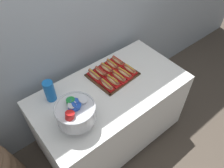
{
  "coord_description": "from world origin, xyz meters",
  "views": [
    {
      "loc": [
        -0.84,
        -1.05,
        2.27
      ],
      "look_at": [
        -0.0,
        -0.03,
        0.87
      ],
      "focal_mm": 35.51,
      "sensor_mm": 36.0,
      "label": 1
    }
  ],
  "objects_px": {
    "hot_dog_7": "(107,68)",
    "hot_dog_9": "(118,61)",
    "serving_tray": "(113,75)",
    "hot_dog_5": "(95,75)",
    "hot_dog_4": "(130,69)",
    "hot_dog_6": "(101,72)",
    "cup_stack": "(50,91)",
    "hot_dog_8": "(112,65)",
    "buffet_table": "(111,113)",
    "hot_dog_2": "(119,77)",
    "hot_dog_3": "(124,73)",
    "punch_bowl": "(76,112)",
    "hot_dog_0": "(107,85)",
    "hot_dog_1": "(113,81)"
  },
  "relations": [
    {
      "from": "hot_dog_5",
      "to": "hot_dog_7",
      "type": "xyz_separation_m",
      "value": [
        0.15,
        0.01,
        -0.0
      ]
    },
    {
      "from": "hot_dog_7",
      "to": "hot_dog_9",
      "type": "relative_size",
      "value": 1.02
    },
    {
      "from": "punch_bowl",
      "to": "hot_dog_3",
      "type": "bearing_deg",
      "value": 15.1
    },
    {
      "from": "hot_dog_2",
      "to": "hot_dog_9",
      "type": "xyz_separation_m",
      "value": [
        0.14,
        0.18,
        -0.0
      ]
    },
    {
      "from": "punch_bowl",
      "to": "hot_dog_8",
      "type": "bearing_deg",
      "value": 28.34
    },
    {
      "from": "buffet_table",
      "to": "hot_dog_8",
      "type": "relative_size",
      "value": 8.82
    },
    {
      "from": "hot_dog_2",
      "to": "hot_dog_7",
      "type": "relative_size",
      "value": 1.09
    },
    {
      "from": "hot_dog_3",
      "to": "punch_bowl",
      "type": "bearing_deg",
      "value": -164.9
    },
    {
      "from": "serving_tray",
      "to": "hot_dog_7",
      "type": "distance_m",
      "value": 0.09
    },
    {
      "from": "hot_dog_4",
      "to": "hot_dog_9",
      "type": "distance_m",
      "value": 0.17
    },
    {
      "from": "hot_dog_8",
      "to": "hot_dog_7",
      "type": "bearing_deg",
      "value": -175.26
    },
    {
      "from": "hot_dog_0",
      "to": "hot_dog_2",
      "type": "xyz_separation_m",
      "value": [
        0.15,
        0.01,
        0.0
      ]
    },
    {
      "from": "hot_dog_9",
      "to": "punch_bowl",
      "type": "relative_size",
      "value": 0.53
    },
    {
      "from": "hot_dog_0",
      "to": "hot_dog_3",
      "type": "distance_m",
      "value": 0.23
    },
    {
      "from": "hot_dog_4",
      "to": "hot_dog_5",
      "type": "distance_m",
      "value": 0.34
    },
    {
      "from": "hot_dog_3",
      "to": "hot_dog_4",
      "type": "bearing_deg",
      "value": 4.74
    },
    {
      "from": "hot_dog_2",
      "to": "hot_dog_7",
      "type": "distance_m",
      "value": 0.17
    },
    {
      "from": "hot_dog_5",
      "to": "hot_dog_8",
      "type": "height_order",
      "value": "hot_dog_5"
    },
    {
      "from": "hot_dog_8",
      "to": "hot_dog_6",
      "type": "bearing_deg",
      "value": -175.26
    },
    {
      "from": "hot_dog_6",
      "to": "cup_stack",
      "type": "bearing_deg",
      "value": 176.92
    },
    {
      "from": "serving_tray",
      "to": "hot_dog_5",
      "type": "xyz_separation_m",
      "value": [
        -0.16,
        0.07,
        0.03
      ]
    },
    {
      "from": "buffet_table",
      "to": "hot_dog_1",
      "type": "height_order",
      "value": "hot_dog_1"
    },
    {
      "from": "hot_dog_3",
      "to": "buffet_table",
      "type": "bearing_deg",
      "value": -166.29
    },
    {
      "from": "buffet_table",
      "to": "hot_dog_2",
      "type": "height_order",
      "value": "hot_dog_2"
    },
    {
      "from": "hot_dog_6",
      "to": "hot_dog_3",
      "type": "bearing_deg",
      "value": -42.99
    },
    {
      "from": "hot_dog_0",
      "to": "hot_dog_5",
      "type": "distance_m",
      "value": 0.17
    },
    {
      "from": "punch_bowl",
      "to": "cup_stack",
      "type": "distance_m",
      "value": 0.36
    },
    {
      "from": "hot_dog_0",
      "to": "cup_stack",
      "type": "xyz_separation_m",
      "value": [
        -0.45,
        0.2,
        0.06
      ]
    },
    {
      "from": "buffet_table",
      "to": "hot_dog_6",
      "type": "relative_size",
      "value": 9.21
    },
    {
      "from": "hot_dog_6",
      "to": "hot_dog_8",
      "type": "xyz_separation_m",
      "value": [
        0.15,
        0.01,
        0.0
      ]
    },
    {
      "from": "hot_dog_0",
      "to": "hot_dog_6",
      "type": "height_order",
      "value": "hot_dog_0"
    },
    {
      "from": "hot_dog_2",
      "to": "hot_dog_5",
      "type": "bearing_deg",
      "value": 137.01
    },
    {
      "from": "hot_dog_7",
      "to": "hot_dog_8",
      "type": "relative_size",
      "value": 1.02
    },
    {
      "from": "buffet_table",
      "to": "cup_stack",
      "type": "bearing_deg",
      "value": 153.82
    },
    {
      "from": "hot_dog_0",
      "to": "cup_stack",
      "type": "distance_m",
      "value": 0.5
    },
    {
      "from": "hot_dog_3",
      "to": "hot_dog_4",
      "type": "distance_m",
      "value": 0.08
    },
    {
      "from": "hot_dog_3",
      "to": "hot_dog_6",
      "type": "height_order",
      "value": "same"
    },
    {
      "from": "hot_dog_5",
      "to": "hot_dog_9",
      "type": "xyz_separation_m",
      "value": [
        0.3,
        0.02,
        -0.0
      ]
    },
    {
      "from": "serving_tray",
      "to": "hot_dog_1",
      "type": "bearing_deg",
      "value": -127.54
    },
    {
      "from": "buffet_table",
      "to": "hot_dog_1",
      "type": "bearing_deg",
      "value": 33.6
    },
    {
      "from": "buffet_table",
      "to": "hot_dog_0",
      "type": "relative_size",
      "value": 8.93
    },
    {
      "from": "hot_dog_5",
      "to": "hot_dog_6",
      "type": "distance_m",
      "value": 0.08
    },
    {
      "from": "hot_dog_4",
      "to": "cup_stack",
      "type": "distance_m",
      "value": 0.77
    },
    {
      "from": "hot_dog_8",
      "to": "cup_stack",
      "type": "relative_size",
      "value": 0.82
    },
    {
      "from": "hot_dog_2",
      "to": "hot_dog_6",
      "type": "relative_size",
      "value": 1.16
    },
    {
      "from": "hot_dog_4",
      "to": "hot_dog_8",
      "type": "height_order",
      "value": "same"
    },
    {
      "from": "hot_dog_9",
      "to": "hot_dog_5",
      "type": "bearing_deg",
      "value": -175.26
    },
    {
      "from": "hot_dog_4",
      "to": "hot_dog_5",
      "type": "xyz_separation_m",
      "value": [
        -0.31,
        0.14,
        0.0
      ]
    },
    {
      "from": "hot_dog_2",
      "to": "hot_dog_6",
      "type": "distance_m",
      "value": 0.18
    },
    {
      "from": "hot_dog_0",
      "to": "hot_dog_8",
      "type": "distance_m",
      "value": 0.28
    }
  ]
}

